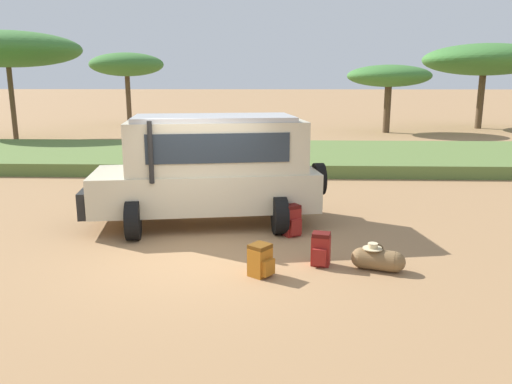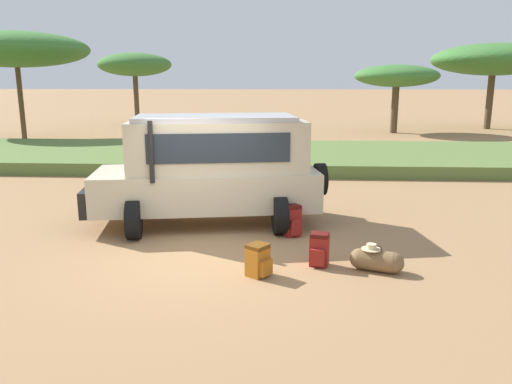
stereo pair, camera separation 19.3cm
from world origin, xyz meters
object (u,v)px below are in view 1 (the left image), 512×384
object	(u,v)px
safari_vehicle	(210,167)
backpack_near_rear_wheel	(292,221)
backpack_cluster_center	(321,250)
acacia_tree_far_right	(484,60)
duffel_bag_low_black_case	(378,259)
acacia_tree_centre_back	(127,65)
backpack_beside_front_wheel	(261,260)
acacia_tree_left_mid	(7,49)
acacia_tree_right_mid	(389,76)

from	to	relation	value
safari_vehicle	backpack_near_rear_wheel	xyz separation A→B (m)	(1.81, -0.86, -0.97)
backpack_cluster_center	acacia_tree_far_right	bearing A→B (deg)	63.50
duffel_bag_low_black_case	acacia_tree_centre_back	distance (m)	30.98
backpack_beside_front_wheel	backpack_near_rear_wheel	world-z (taller)	backpack_near_rear_wheel
backpack_beside_front_wheel	backpack_cluster_center	distance (m)	1.16
backpack_near_rear_wheel	acacia_tree_far_right	distance (m)	27.74
acacia_tree_left_mid	acacia_tree_right_mid	world-z (taller)	acacia_tree_left_mid
acacia_tree_centre_back	backpack_cluster_center	bearing A→B (deg)	-67.80
backpack_beside_front_wheel	backpack_near_rear_wheel	bearing A→B (deg)	74.78
backpack_near_rear_wheel	duffel_bag_low_black_case	xyz separation A→B (m)	(1.41, -1.88, -0.13)
safari_vehicle	acacia_tree_centre_back	size ratio (longest dim) A/B	1.04
backpack_cluster_center	backpack_near_rear_wheel	distance (m)	1.75
safari_vehicle	backpack_near_rear_wheel	size ratio (longest dim) A/B	8.24
duffel_bag_low_black_case	acacia_tree_right_mid	world-z (taller)	acacia_tree_right_mid
duffel_bag_low_black_case	safari_vehicle	bearing A→B (deg)	139.59
duffel_bag_low_black_case	backpack_near_rear_wheel	bearing A→B (deg)	126.92
backpack_beside_front_wheel	acacia_tree_left_mid	world-z (taller)	acacia_tree_left_mid
backpack_beside_front_wheel	backpack_cluster_center	size ratio (longest dim) A/B	0.92
acacia_tree_left_mid	backpack_beside_front_wheel	bearing A→B (deg)	-53.56
acacia_tree_centre_back	backpack_near_rear_wheel	bearing A→B (deg)	-67.34
safari_vehicle	acacia_tree_centre_back	distance (m)	27.14
backpack_beside_front_wheel	acacia_tree_right_mid	size ratio (longest dim) A/B	0.11
backpack_beside_front_wheel	backpack_near_rear_wheel	distance (m)	2.29
backpack_cluster_center	acacia_tree_right_mid	bearing A→B (deg)	75.09
acacia_tree_centre_back	acacia_tree_far_right	distance (m)	24.32
backpack_beside_front_wheel	acacia_tree_centre_back	bearing A→B (deg)	110.00
backpack_near_rear_wheel	duffel_bag_low_black_case	size ratio (longest dim) A/B	0.75
safari_vehicle	acacia_tree_far_right	world-z (taller)	acacia_tree_far_right
duffel_bag_low_black_case	acacia_tree_far_right	xyz separation A→B (m)	(11.85, 25.89, 4.26)
backpack_near_rear_wheel	acacia_tree_centre_back	distance (m)	28.70
backpack_beside_front_wheel	acacia_tree_right_mid	world-z (taller)	acacia_tree_right_mid
backpack_near_rear_wheel	backpack_cluster_center	bearing A→B (deg)	-75.27
backpack_beside_front_wheel	backpack_cluster_center	xyz separation A→B (m)	(1.05, 0.51, 0.02)
safari_vehicle	duffel_bag_low_black_case	bearing A→B (deg)	-40.41
backpack_near_rear_wheel	acacia_tree_left_mid	xyz separation A→B (m)	(-14.38, 16.46, 4.42)
backpack_cluster_center	acacia_tree_far_right	xyz separation A→B (m)	(12.82, 25.71, 4.16)
backpack_beside_front_wheel	acacia_tree_left_mid	distance (m)	23.63
acacia_tree_centre_back	acacia_tree_far_right	world-z (taller)	acacia_tree_far_right
safari_vehicle	acacia_tree_left_mid	distance (m)	20.33
acacia_tree_right_mid	acacia_tree_far_right	world-z (taller)	acacia_tree_far_right
backpack_near_rear_wheel	duffel_bag_low_black_case	bearing A→B (deg)	-53.08
backpack_beside_front_wheel	acacia_tree_far_right	world-z (taller)	acacia_tree_far_right
safari_vehicle	acacia_tree_right_mid	size ratio (longest dim) A/B	1.09
backpack_cluster_center	acacia_tree_left_mid	xyz separation A→B (m)	(-14.83, 18.16, 4.45)
acacia_tree_right_mid	backpack_cluster_center	bearing A→B (deg)	-104.91
acacia_tree_far_right	backpack_cluster_center	bearing A→B (deg)	-116.50
acacia_tree_centre_back	acacia_tree_far_right	xyz separation A→B (m)	(24.22, -2.23, 0.23)
backpack_cluster_center	safari_vehicle	bearing A→B (deg)	131.39
safari_vehicle	backpack_cluster_center	bearing A→B (deg)	-48.61
acacia_tree_right_mid	backpack_beside_front_wheel	bearing A→B (deg)	-106.98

